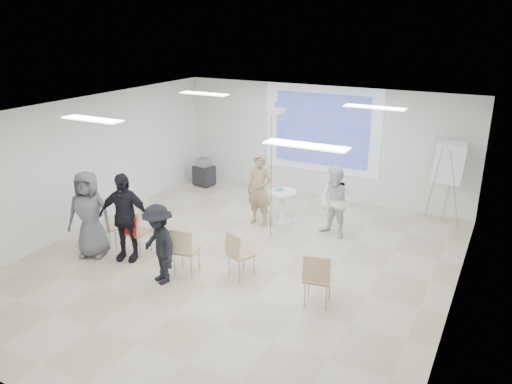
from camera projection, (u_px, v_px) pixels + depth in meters
The scene contains 30 objects.
floor at pixel (237, 265), 10.00m from camera, with size 8.00×9.00×0.10m, color beige.
ceiling at pixel (235, 111), 8.98m from camera, with size 8.00×9.00×0.10m, color white.
wall_back at pixel (322, 142), 13.28m from camera, with size 8.00×0.10×3.00m, color silver.
wall_left at pixel (82, 164), 11.28m from camera, with size 0.10×9.00×3.00m, color silver.
wall_right at pixel (463, 232), 7.70m from camera, with size 0.10×9.00×3.00m, color silver.
projection_halo at pixel (322, 130), 13.11m from camera, with size 3.20×0.01×2.30m, color silver.
projection_image at pixel (321, 130), 13.10m from camera, with size 2.60×0.01×1.90m, color #3243AA.
pedestal_table at pixel (282, 205), 11.75m from camera, with size 0.75×0.75×0.83m.
player_left at pixel (259, 185), 11.51m from camera, with size 0.71×0.48×1.95m, color tan.
player_right at pixel (336, 198), 10.92m from camera, with size 0.86×0.69×1.78m, color white.
controller_left at pixel (271, 171), 11.54m from camera, with size 0.04×0.11×0.04m, color white.
controller_right at pixel (332, 181), 11.11m from camera, with size 0.04×0.11×0.04m, color white.
chair_far_left at pixel (99, 226), 10.35m from camera, with size 0.58×0.60×0.92m.
chair_left_mid at pixel (134, 229), 10.11m from camera, with size 0.48×0.52×0.98m.
chair_left_inner at pixel (163, 230), 10.26m from camera, with size 0.50×0.52×0.85m.
chair_center at pixel (184, 248), 9.35m from camera, with size 0.52×0.54×0.94m.
chair_right_inner at pixel (238, 251), 9.25m from camera, with size 0.57×0.59×0.90m.
chair_right_far at pixel (317, 276), 8.30m from camera, with size 0.54×0.57×0.97m.
red_jacket at pixel (129, 225), 9.95m from camera, with size 0.41×0.09×0.39m, color #A71914.
laptop at pixel (167, 231), 10.34m from camera, with size 0.31×0.23×0.02m, color black.
audience_left at pixel (124, 211), 9.82m from camera, with size 1.21×0.73×2.08m, color black.
audience_mid at pixel (159, 239), 8.99m from camera, with size 1.11×0.61×1.72m, color black.
audience_outer at pixel (89, 209), 9.97m from camera, with size 0.98×0.65×2.02m, color #5E5E63.
flipchart_easel at pixel (449, 163), 11.52m from camera, with size 0.82×0.65×1.97m.
av_cart at pixel (204, 173), 14.48m from camera, with size 0.59×0.49×0.81m.
ceiling_projector at pixel (276, 117), 10.30m from camera, with size 0.30×0.25×3.00m.
fluor_panel_nw at pixel (204, 94), 11.56m from camera, with size 1.20×0.30×0.02m, color white.
fluor_panel_ne at pixel (374, 107), 9.79m from camera, with size 1.20×0.30×0.02m, color white.
fluor_panel_sw at pixel (92, 119), 8.64m from camera, with size 1.20×0.30×0.02m, color white.
fluor_panel_se at pixel (306, 145), 6.87m from camera, with size 1.20×0.30×0.02m, color white.
Camera 1 is at (4.53, -7.74, 4.63)m, focal length 35.00 mm.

